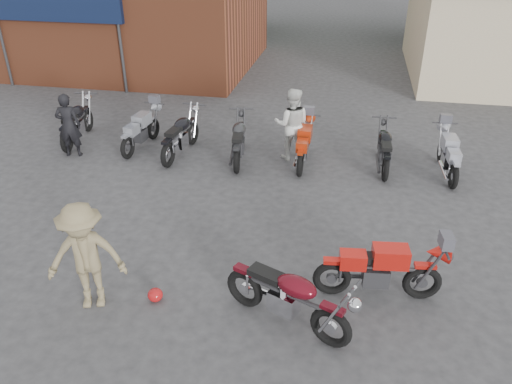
% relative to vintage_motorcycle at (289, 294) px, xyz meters
% --- Properties ---
extents(ground, '(90.00, 90.00, 0.00)m').
position_rel_vintage_motorcycle_xyz_m(ground, '(-0.64, 0.65, -0.61)').
color(ground, '#302F32').
extents(brick_building, '(12.00, 8.00, 4.00)m').
position_rel_vintage_motorcycle_xyz_m(brick_building, '(-9.64, 14.65, 1.39)').
color(brick_building, brown).
rests_on(brick_building, ground).
extents(vintage_motorcycle, '(2.22, 1.48, 1.23)m').
position_rel_vintage_motorcycle_xyz_m(vintage_motorcycle, '(0.00, 0.00, 0.00)').
color(vintage_motorcycle, '#4D0912').
rests_on(vintage_motorcycle, ground).
extents(sportbike, '(2.08, 0.90, 1.17)m').
position_rel_vintage_motorcycle_xyz_m(sportbike, '(1.37, 0.96, -0.03)').
color(sportbike, red).
rests_on(sportbike, ground).
extents(helmet, '(0.29, 0.29, 0.23)m').
position_rel_vintage_motorcycle_xyz_m(helmet, '(-2.21, 0.14, -0.50)').
color(helmet, '#A41113').
rests_on(helmet, ground).
extents(person_dark, '(0.69, 0.53, 1.68)m').
position_rel_vintage_motorcycle_xyz_m(person_dark, '(-6.45, 5.17, 0.23)').
color(person_dark, black).
rests_on(person_dark, ground).
extents(person_light, '(0.96, 0.78, 1.86)m').
position_rel_vintage_motorcycle_xyz_m(person_light, '(-0.77, 6.13, 0.32)').
color(person_light, silver).
rests_on(person_light, ground).
extents(person_tan, '(1.36, 1.03, 1.86)m').
position_rel_vintage_motorcycle_xyz_m(person_tan, '(-3.16, -0.13, 0.32)').
color(person_tan, olive).
rests_on(person_tan, ground).
extents(row_bike_0, '(0.97, 2.19, 1.23)m').
position_rel_vintage_motorcycle_xyz_m(row_bike_0, '(-6.78, 6.12, -0.00)').
color(row_bike_0, black).
rests_on(row_bike_0, ground).
extents(row_bike_1, '(0.85, 1.98, 1.11)m').
position_rel_vintage_motorcycle_xyz_m(row_bike_1, '(-4.85, 6.01, -0.06)').
color(row_bike_1, gray).
rests_on(row_bike_1, ground).
extents(row_bike_2, '(0.91, 2.17, 1.22)m').
position_rel_vintage_motorcycle_xyz_m(row_bike_2, '(-3.64, 5.78, -0.00)').
color(row_bike_2, black).
rests_on(row_bike_2, ground).
extents(row_bike_3, '(0.98, 2.14, 1.20)m').
position_rel_vintage_motorcycle_xyz_m(row_bike_3, '(-2.08, 5.77, -0.02)').
color(row_bike_3, '#262629').
rests_on(row_bike_3, ground).
extents(row_bike_4, '(0.65, 1.94, 1.12)m').
position_rel_vintage_motorcycle_xyz_m(row_bike_4, '(-0.41, 5.85, -0.05)').
color(row_bike_4, '#AD2C0E').
rests_on(row_bike_4, ground).
extents(row_bike_5, '(0.72, 1.98, 1.14)m').
position_rel_vintage_motorcycle_xyz_m(row_bike_5, '(1.57, 6.01, -0.05)').
color(row_bike_5, black).
rests_on(row_bike_5, ground).
extents(row_bike_6, '(0.75, 1.98, 1.13)m').
position_rel_vintage_motorcycle_xyz_m(row_bike_6, '(3.08, 5.91, -0.05)').
color(row_bike_6, '#9A9CA8').
rests_on(row_bike_6, ground).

